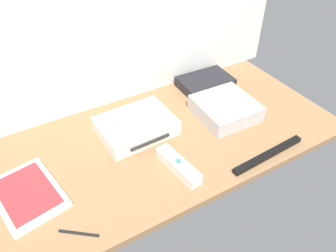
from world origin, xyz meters
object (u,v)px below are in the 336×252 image
game_console (136,126)px  game_case (27,194)px  mini_computer (226,109)px  network_router (205,82)px  remote_classic_pad (131,118)px  remote_wand (178,165)px  sensor_bar (268,155)px  stylus_pen (79,233)px

game_console → game_case: 33.76cm
game_console → mini_computer: size_ratio=1.22×
network_router → remote_classic_pad: remote_classic_pad is taller
game_case → remote_wand: remote_wand is taller
game_console → sensor_bar: 37.62cm
game_case → sensor_bar: size_ratio=0.88×
mini_computer → stylus_pen: 55.45cm
mini_computer → remote_classic_pad: remote_classic_pad is taller
game_console → mini_computer: bearing=-16.3°
remote_wand → stylus_pen: (-28.08, -5.08, -1.16)cm
remote_classic_pad → game_case: bearing=-169.0°
remote_wand → remote_classic_pad: remote_classic_pad is taller
network_router → stylus_pen: bearing=-147.4°
network_router → remote_wand: 40.73cm
remote_wand → remote_classic_pad: 20.14cm
remote_wand → remote_classic_pad: size_ratio=1.01×
sensor_bar → network_router: bearing=79.1°
game_console → remote_classic_pad: remote_classic_pad is taller
network_router → remote_classic_pad: bearing=-162.1°
mini_computer → network_router: bearing=76.2°
network_router → sensor_bar: network_router is taller
sensor_bar → remote_classic_pad: bearing=132.3°
game_console → remote_classic_pad: size_ratio=1.44×
game_case → remote_wand: 36.92cm
mini_computer → remote_classic_pad: 29.71cm
game_case → remote_classic_pad: (31.33, 8.74, 4.65)cm
mini_computer → sensor_bar: bearing=-93.4°
mini_computer → remote_classic_pad: (-28.65, 7.35, 2.77)cm
game_console → network_router: game_console is taller
remote_wand → game_console: bearing=91.0°
game_console → remote_wand: bearing=-84.0°
network_router → game_console: bearing=-160.7°
game_case → network_router: bearing=5.5°
game_case → sensor_bar: 61.69cm
game_console → mini_computer: 28.17cm
network_router → stylus_pen: 66.21cm
sensor_bar → stylus_pen: (-51.50, 3.04, -0.35)cm
remote_classic_pad → network_router: bearing=11.6°
remote_wand → stylus_pen: remote_wand is taller
mini_computer → stylus_pen: mini_computer is taller
network_router → remote_classic_pad: 34.34cm
game_console → remote_wand: game_console is taller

